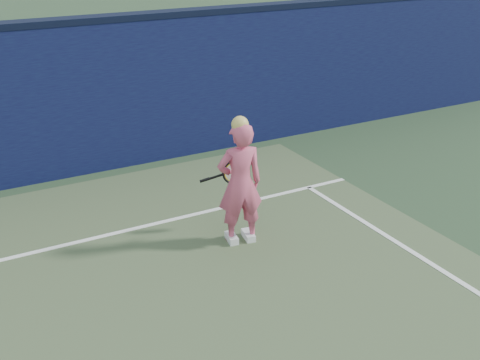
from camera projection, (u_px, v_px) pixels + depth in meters
player at (240, 183)px, 7.85m from camera, size 0.67×0.51×1.76m
racket at (232, 173)px, 8.21m from camera, size 0.61×0.27×0.34m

